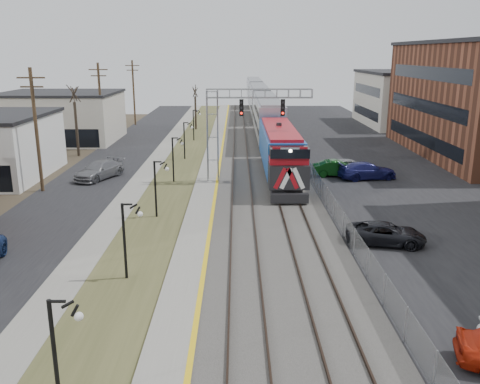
{
  "coord_description": "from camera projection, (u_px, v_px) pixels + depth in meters",
  "views": [
    {
      "loc": [
        1.59,
        -15.69,
        11.06
      ],
      "look_at": [
        1.8,
        15.16,
        2.6
      ],
      "focal_mm": 38.0,
      "sensor_mm": 36.0,
      "label": 1
    }
  ],
  "objects": [
    {
      "name": "fence",
      "position": [
        302.0,
        157.0,
        51.64
      ],
      "size": [
        0.04,
        120.0,
        1.6
      ],
      "primitive_type": "cube",
      "color": "gray",
      "rests_on": "ground"
    },
    {
      "name": "lampposts",
      "position": [
        156.0,
        189.0,
        35.12
      ],
      "size": [
        0.14,
        62.14,
        4.0
      ],
      "color": "black",
      "rests_on": "ground"
    },
    {
      "name": "track_near",
      "position": [
        241.0,
        163.0,
        51.74
      ],
      "size": [
        1.58,
        120.0,
        0.15
      ],
      "color": "#2D2119",
      "rests_on": "ballast_bed"
    },
    {
      "name": "car_lot_e",
      "position": [
        349.0,
        166.0,
        48.23
      ],
      "size": [
        4.41,
        2.75,
        1.4
      ],
      "primitive_type": "imported",
      "rotation": [
        0.0,
        0.0,
        1.86
      ],
      "color": "gray",
      "rests_on": "ground"
    },
    {
      "name": "platform_edge",
      "position": [
        220.0,
        163.0,
        51.73
      ],
      "size": [
        0.24,
        120.0,
        0.01
      ],
      "primitive_type": "cube",
      "color": "gold",
      "rests_on": "platform"
    },
    {
      "name": "grass_median",
      "position": [
        182.0,
        165.0,
        51.76
      ],
      "size": [
        4.0,
        120.0,
        0.06
      ],
      "primitive_type": "cube",
      "color": "#444726",
      "rests_on": "ground"
    },
    {
      "name": "car_street_b",
      "position": [
        99.0,
        170.0,
        45.97
      ],
      "size": [
        4.28,
        5.88,
        1.58
      ],
      "primitive_type": "imported",
      "rotation": [
        0.0,
        0.0,
        -0.43
      ],
      "color": "slate",
      "rests_on": "ground"
    },
    {
      "name": "car_lot_f",
      "position": [
        337.0,
        169.0,
        46.88
      ],
      "size": [
        4.52,
        1.69,
        1.48
      ],
      "primitive_type": "imported",
      "rotation": [
        0.0,
        0.0,
        1.54
      ],
      "color": "#0B380F",
      "rests_on": "ground"
    },
    {
      "name": "utility_poles",
      "position": [
        36.0,
        131.0,
        40.74
      ],
      "size": [
        0.28,
        80.28,
        10.0
      ],
      "color": "#4C3823",
      "rests_on": "ground"
    },
    {
      "name": "signal_gantry",
      "position": [
        232.0,
        119.0,
        43.57
      ],
      "size": [
        9.0,
        1.07,
        8.15
      ],
      "color": "gray",
      "rests_on": "ground"
    },
    {
      "name": "train",
      "position": [
        261.0,
        107.0,
        79.77
      ],
      "size": [
        3.0,
        85.85,
        5.33
      ],
      "color": "#1349A0",
      "rests_on": "ground"
    },
    {
      "name": "ground",
      "position": [
        192.0,
        375.0,
        18.04
      ],
      "size": [
        160.0,
        160.0,
        0.0
      ],
      "primitive_type": "plane",
      "color": "#473D2D",
      "rests_on": "ground"
    },
    {
      "name": "platform",
      "position": [
        211.0,
        164.0,
        51.76
      ],
      "size": [
        2.0,
        120.0,
        0.24
      ],
      "primitive_type": "cube",
      "color": "gray",
      "rests_on": "ground"
    },
    {
      "name": "ballast_bed",
      "position": [
        260.0,
        164.0,
        51.8
      ],
      "size": [
        8.0,
        120.0,
        0.2
      ],
      "primitive_type": "cube",
      "color": "#595651",
      "rests_on": "ground"
    },
    {
      "name": "car_lot_c",
      "position": [
        386.0,
        234.0,
        30.19
      ],
      "size": [
        5.01,
        3.02,
        1.3
      ],
      "primitive_type": "imported",
      "rotation": [
        0.0,
        0.0,
        1.38
      ],
      "color": "black",
      "rests_on": "ground"
    },
    {
      "name": "car_lot_d",
      "position": [
        367.0,
        171.0,
        45.84
      ],
      "size": [
        5.55,
        3.02,
        1.53
      ],
      "primitive_type": "imported",
      "rotation": [
        0.0,
        0.0,
        1.75
      ],
      "color": "navy",
      "rests_on": "ground"
    },
    {
      "name": "street_west",
      "position": [
        108.0,
        165.0,
        51.72
      ],
      "size": [
        7.0,
        120.0,
        0.04
      ],
      "primitive_type": "cube",
      "color": "black",
      "rests_on": "ground"
    },
    {
      "name": "parking_lot",
      "position": [
        377.0,
        165.0,
        51.9
      ],
      "size": [
        16.0,
        120.0,
        0.04
      ],
      "primitive_type": "cube",
      "color": "black",
      "rests_on": "ground"
    },
    {
      "name": "track_far",
      "position": [
        275.0,
        162.0,
        51.76
      ],
      "size": [
        1.58,
        120.0,
        0.15
      ],
      "color": "#2D2119",
      "rests_on": "ballast_bed"
    },
    {
      "name": "sidewalk",
      "position": [
        153.0,
        165.0,
        51.74
      ],
      "size": [
        2.0,
        120.0,
        0.08
      ],
      "primitive_type": "cube",
      "color": "gray",
      "rests_on": "ground"
    },
    {
      "name": "bare_trees",
      "position": [
        105.0,
        133.0,
        54.77
      ],
      "size": [
        12.3,
        42.3,
        5.95
      ],
      "color": "#382D23",
      "rests_on": "ground"
    }
  ]
}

